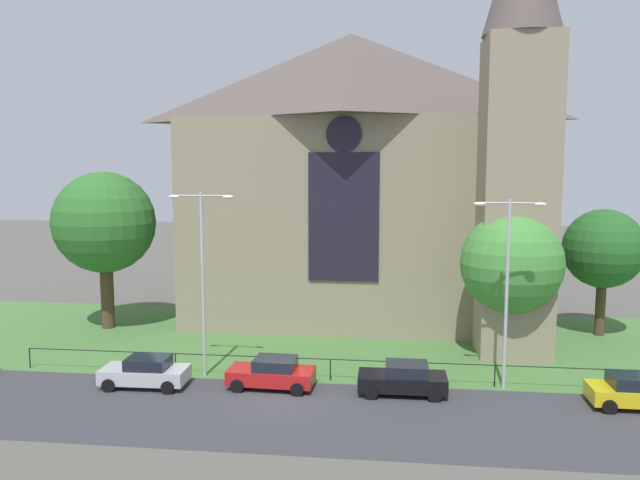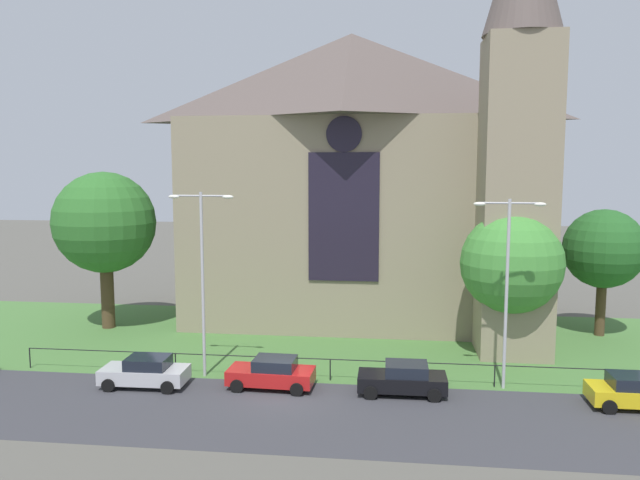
# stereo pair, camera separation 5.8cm
# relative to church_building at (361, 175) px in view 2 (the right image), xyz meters

# --- Properties ---
(ground) EXTENTS (160.00, 160.00, 0.00)m
(ground) POSITION_rel_church_building_xyz_m (-2.75, -5.85, -10.27)
(ground) COLOR #56544C
(road_asphalt) EXTENTS (120.00, 8.00, 0.01)m
(road_asphalt) POSITION_rel_church_building_xyz_m (-2.75, -17.85, -10.27)
(road_asphalt) COLOR #38383D
(road_asphalt) RESTS_ON ground
(grass_verge) EXTENTS (120.00, 20.00, 0.01)m
(grass_verge) POSITION_rel_church_building_xyz_m (-2.75, -7.85, -10.27)
(grass_verge) COLOR #477538
(grass_verge) RESTS_ON ground
(church_building) EXTENTS (23.20, 16.20, 26.00)m
(church_building) POSITION_rel_church_building_xyz_m (0.00, 0.00, 0.00)
(church_building) COLOR gray
(church_building) RESTS_ON ground
(iron_railing) EXTENTS (32.70, 0.07, 1.13)m
(iron_railing) POSITION_rel_church_building_xyz_m (-0.77, -13.35, -9.29)
(iron_railing) COLOR black
(iron_railing) RESTS_ON ground
(tree_left_far) EXTENTS (6.71, 6.71, 10.50)m
(tree_left_far) POSITION_rel_church_building_xyz_m (-16.76, -4.70, -3.18)
(tree_left_far) COLOR #4C3823
(tree_left_far) RESTS_ON ground
(tree_right_near) EXTENTS (5.69, 5.69, 8.31)m
(tree_right_near) POSITION_rel_church_building_xyz_m (8.90, -8.47, -4.84)
(tree_right_near) COLOR #423021
(tree_right_near) RESTS_ON ground
(tree_right_far) EXTENTS (5.03, 5.03, 8.16)m
(tree_right_far) POSITION_rel_church_building_xyz_m (15.60, -2.75, -4.67)
(tree_right_far) COLOR #4C3823
(tree_right_far) RESTS_ON ground
(streetlamp_near) EXTENTS (3.37, 0.26, 9.56)m
(streetlamp_near) POSITION_rel_church_building_xyz_m (-7.33, -13.45, -4.31)
(streetlamp_near) COLOR #B2B2B7
(streetlamp_near) RESTS_ON ground
(streetlamp_far) EXTENTS (3.37, 0.26, 9.30)m
(streetlamp_far) POSITION_rel_church_building_xyz_m (7.79, -13.45, -4.45)
(streetlamp_far) COLOR #B2B2B7
(streetlamp_far) RESTS_ON ground
(parked_car_silver) EXTENTS (4.24, 2.09, 1.51)m
(parked_car_silver) POSITION_rel_church_building_xyz_m (-9.75, -15.32, -9.53)
(parked_car_silver) COLOR #B7B7BC
(parked_car_silver) RESTS_ON ground
(parked_car_red) EXTENTS (4.27, 2.17, 1.51)m
(parked_car_red) POSITION_rel_church_building_xyz_m (-3.50, -14.75, -9.53)
(parked_car_red) COLOR #B21919
(parked_car_red) RESTS_ON ground
(parked_car_black) EXTENTS (4.22, 2.06, 1.51)m
(parked_car_black) POSITION_rel_church_building_xyz_m (2.88, -14.83, -9.53)
(parked_car_black) COLOR black
(parked_car_black) RESTS_ON ground
(parked_car_yellow) EXTENTS (4.20, 2.02, 1.51)m
(parked_car_yellow) POSITION_rel_church_building_xyz_m (13.30, -15.31, -9.53)
(parked_car_yellow) COLOR gold
(parked_car_yellow) RESTS_ON ground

